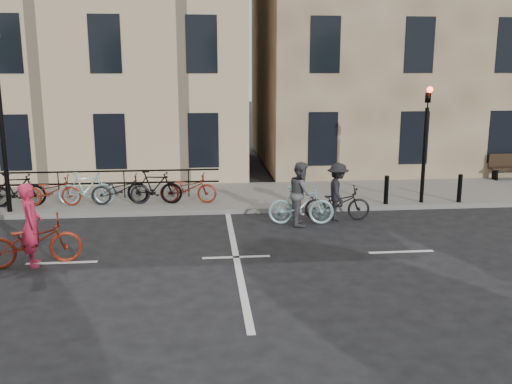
{
  "coord_description": "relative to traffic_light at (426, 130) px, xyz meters",
  "views": [
    {
      "loc": [
        -0.78,
        -12.74,
        4.4
      ],
      "look_at": [
        0.67,
        2.09,
        1.1
      ],
      "focal_mm": 40.0,
      "sensor_mm": 36.0,
      "label": 1
    }
  ],
  "objects": [
    {
      "name": "traffic_light",
      "position": [
        0.0,
        0.0,
        0.0
      ],
      "size": [
        0.18,
        0.3,
        3.9
      ],
      "color": "black",
      "rests_on": "sidewalk"
    },
    {
      "name": "bollard_east",
      "position": [
        -1.2,
        -0.09,
        -1.85
      ],
      "size": [
        0.14,
        0.14,
        0.9
      ],
      "primitive_type": "cylinder",
      "color": "black",
      "rests_on": "sidewalk"
    },
    {
      "name": "building_west",
      "position": [
        -15.2,
        8.66,
        2.7
      ],
      "size": [
        20.0,
        10.0,
        10.0
      ],
      "primitive_type": "cube",
      "color": "tan",
      "rests_on": "sidewalk"
    },
    {
      "name": "cyclist_pink",
      "position": [
        -10.78,
        -4.43,
        -1.8
      ],
      "size": [
        2.24,
        1.28,
        1.89
      ],
      "rotation": [
        0.0,
        0.0,
        1.84
      ],
      "color": "maroon",
      "rests_on": "ground"
    },
    {
      "name": "building_east",
      "position": [
        2.8,
        8.66,
        3.7
      ],
      "size": [
        14.0,
        10.0,
        12.0
      ],
      "primitive_type": "cube",
      "color": "#866F51",
      "rests_on": "sidewalk"
    },
    {
      "name": "sidewalk",
      "position": [
        -10.2,
        1.66,
        -2.38
      ],
      "size": [
        46.0,
        4.0,
        0.15
      ],
      "primitive_type": "cube",
      "color": "slate",
      "rests_on": "ground"
    },
    {
      "name": "ground",
      "position": [
        -6.2,
        -4.34,
        -2.45
      ],
      "size": [
        120.0,
        120.0,
        0.0
      ],
      "primitive_type": "plane",
      "color": "black",
      "rests_on": "ground"
    },
    {
      "name": "cyclist_dark",
      "position": [
        -3.05,
        -1.27,
        -1.79
      ],
      "size": [
        1.94,
        1.14,
        1.69
      ],
      "rotation": [
        0.0,
        0.0,
        1.49
      ],
      "color": "black",
      "rests_on": "ground"
    },
    {
      "name": "bench",
      "position": [
        4.8,
        3.39,
        -1.78
      ],
      "size": [
        1.6,
        0.41,
        0.97
      ],
      "color": "black",
      "rests_on": "sidewalk"
    },
    {
      "name": "bollard_west",
      "position": [
        1.2,
        -0.09,
        -1.85
      ],
      "size": [
        0.14,
        0.14,
        0.9
      ],
      "primitive_type": "cylinder",
      "color": "black",
      "rests_on": "sidewalk"
    },
    {
      "name": "parked_bikes",
      "position": [
        -10.55,
        0.7,
        -1.81
      ],
      "size": [
        8.3,
        1.23,
        1.05
      ],
      "color": "black",
      "rests_on": "sidewalk"
    },
    {
      "name": "cyclist_grey",
      "position": [
        -4.19,
        -1.66,
        -1.73
      ],
      "size": [
        1.9,
        0.94,
        1.8
      ],
      "rotation": [
        0.0,
        0.0,
        1.47
      ],
      "color": "#9BC8CB",
      "rests_on": "ground"
    }
  ]
}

